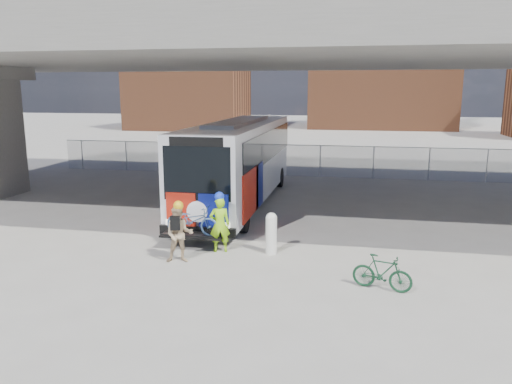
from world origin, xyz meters
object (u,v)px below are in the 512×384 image
(cyclist_hivis, at_px, (220,223))
(bike_parked, at_px, (382,273))
(cyclist_tan, at_px, (179,233))
(bus, at_px, (239,156))
(bollard, at_px, (271,232))

(cyclist_hivis, xyz_separation_m, bike_parked, (4.81, -2.15, -0.46))
(cyclist_tan, bearing_deg, bus, 73.23)
(bollard, xyz_separation_m, cyclist_tan, (-2.51, -1.26, 0.17))
(bus, distance_m, bollard, 7.15)
(bus, relative_size, bike_parked, 8.53)
(bollard, distance_m, bike_parked, 3.92)
(bus, height_order, cyclist_tan, bus)
(bike_parked, bearing_deg, cyclist_tan, 96.36)
(cyclist_tan, height_order, bike_parked, cyclist_tan)
(bollard, height_order, bike_parked, bollard)
(bus, xyz_separation_m, bike_parked, (5.72, -8.78, -1.65))
(bollard, bearing_deg, bike_parked, -34.95)
(cyclist_hivis, bearing_deg, bike_parked, 138.65)
(bus, xyz_separation_m, bollard, (2.51, -6.54, -1.41))
(bollard, height_order, cyclist_tan, cyclist_tan)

